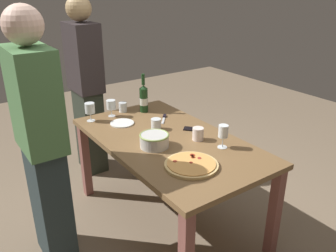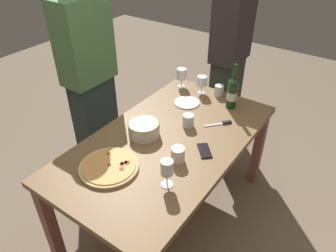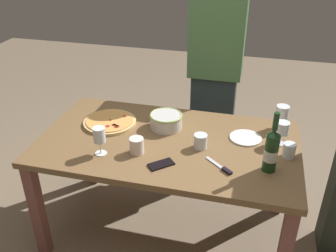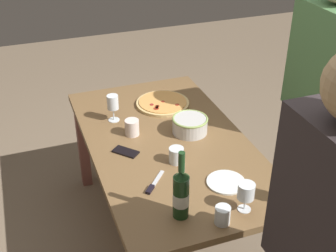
# 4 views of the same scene
# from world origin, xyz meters

# --- Properties ---
(ground_plane) EXTENTS (8.00, 8.00, 0.00)m
(ground_plane) POSITION_xyz_m (0.00, 0.00, 0.00)
(ground_plane) COLOR #7D6A54
(dining_table) EXTENTS (1.60, 0.90, 0.75)m
(dining_table) POSITION_xyz_m (0.00, 0.00, 0.66)
(dining_table) COLOR brown
(dining_table) RESTS_ON ground
(pizza) EXTENTS (0.35, 0.35, 0.03)m
(pizza) POSITION_xyz_m (-0.43, 0.12, 0.76)
(pizza) COLOR #DAB774
(pizza) RESTS_ON dining_table
(serving_bowl) EXTENTS (0.22, 0.22, 0.10)m
(serving_bowl) POSITION_xyz_m (-0.05, 0.16, 0.80)
(serving_bowl) COLOR silver
(serving_bowl) RESTS_ON dining_table
(wine_bottle) EXTENTS (0.08, 0.08, 0.35)m
(wine_bottle) POSITION_xyz_m (0.61, -0.16, 0.88)
(wine_bottle) COLOR #193A1A
(wine_bottle) RESTS_ON dining_table
(wine_glass_near_pizza) EXTENTS (0.08, 0.08, 0.16)m
(wine_glass_near_pizza) POSITION_xyz_m (0.67, 0.33, 0.86)
(wine_glass_near_pizza) COLOR white
(wine_glass_near_pizza) RESTS_ON dining_table
(wine_glass_by_bottle) EXTENTS (0.07, 0.07, 0.17)m
(wine_glass_by_bottle) POSITION_xyz_m (-0.35, -0.24, 0.87)
(wine_glass_by_bottle) COLOR white
(wine_glass_by_bottle) RESTS_ON dining_table
(wine_glass_far_left) EXTENTS (0.08, 0.08, 0.15)m
(wine_glass_far_left) POSITION_xyz_m (0.67, 0.14, 0.85)
(wine_glass_far_left) COLOR white
(wine_glass_far_left) RESTS_ON dining_table
(cup_amber) EXTENTS (0.08, 0.08, 0.10)m
(cup_amber) POSITION_xyz_m (-0.15, -0.17, 0.80)
(cup_amber) COLOR silver
(cup_amber) RESTS_ON dining_table
(cup_ceramic) EXTENTS (0.08, 0.08, 0.09)m
(cup_ceramic) POSITION_xyz_m (0.21, -0.03, 0.79)
(cup_ceramic) COLOR white
(cup_ceramic) RESTS_ON dining_table
(cup_spare) EXTENTS (0.07, 0.07, 0.09)m
(cup_spare) POSITION_xyz_m (0.72, 0.00, 0.79)
(cup_spare) COLOR white
(cup_spare) RESTS_ON dining_table
(side_plate) EXTENTS (0.20, 0.20, 0.01)m
(side_plate) POSITION_xyz_m (0.47, 0.15, 0.76)
(side_plate) COLOR white
(side_plate) RESTS_ON dining_table
(cell_phone) EXTENTS (0.15, 0.15, 0.01)m
(cell_phone) POSITION_xyz_m (0.03, -0.26, 0.76)
(cell_phone) COLOR black
(cell_phone) RESTS_ON dining_table
(pizza_knife) EXTENTS (0.17, 0.15, 0.02)m
(pizza_knife) POSITION_xyz_m (0.36, -0.21, 0.76)
(pizza_knife) COLOR silver
(pizza_knife) RESTS_ON dining_table
(person_host) EXTENTS (0.41, 0.24, 1.75)m
(person_host) POSITION_xyz_m (0.16, 0.89, 0.90)
(person_host) COLOR #253234
(person_host) RESTS_ON ground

